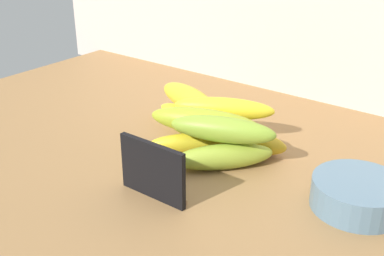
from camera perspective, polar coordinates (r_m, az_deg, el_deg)
counter_top at (r=81.14cm, az=-3.78°, el=-3.97°), size 110.00×76.00×3.00cm
chalkboard_sign at (r=67.29cm, az=-4.61°, el=-5.23°), size 11.00×1.80×8.40cm
fruit_bowl at (r=69.42cm, az=18.89°, el=-7.37°), size 12.48×12.48×4.06cm
banana_0 at (r=80.12cm, az=0.75°, el=-1.73°), size 14.39×13.17×3.39cm
banana_1 at (r=80.69cm, az=5.90°, el=-1.37°), size 15.62×6.94×4.16cm
banana_2 at (r=83.15cm, az=3.65°, el=-0.57°), size 18.99×9.50×3.86cm
banana_3 at (r=75.24cm, az=3.72°, el=-3.36°), size 13.58×14.46×4.03cm
banana_4 at (r=89.72cm, az=0.57°, el=1.25°), size 17.85×4.01×3.31cm
banana_5 at (r=74.54cm, az=3.61°, el=-0.17°), size 16.90×9.68×4.05cm
banana_6 at (r=83.20cm, az=3.73°, el=2.32°), size 17.23×11.20×3.78cm
banana_7 at (r=88.15cm, az=-0.40°, el=3.50°), size 15.69×8.55×4.34cm
banana_8 at (r=78.16cm, az=1.54°, el=0.71°), size 19.12×9.88×4.39cm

